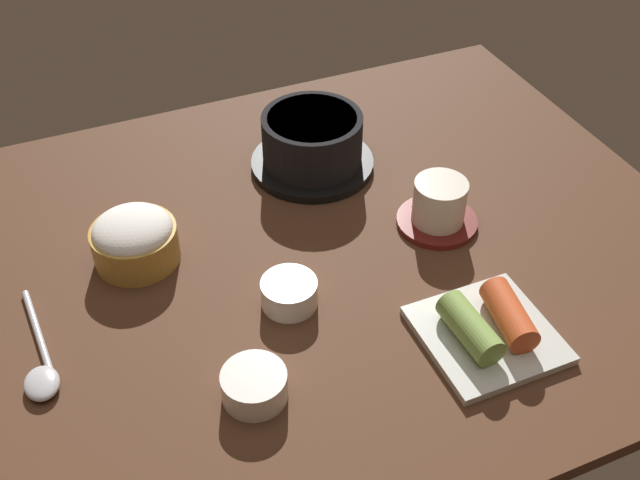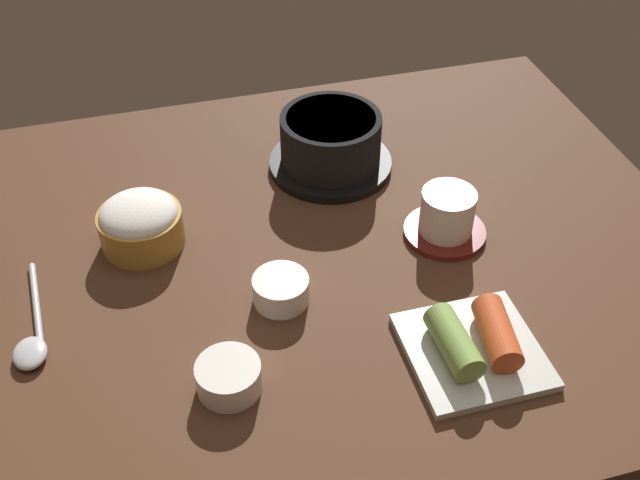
# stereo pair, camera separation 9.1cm
# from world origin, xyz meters

# --- Properties ---
(dining_table) EXTENTS (1.00, 0.76, 0.02)m
(dining_table) POSITION_xyz_m (0.00, 0.00, 0.01)
(dining_table) COLOR #4C2D1C
(dining_table) RESTS_ON ground
(stone_pot) EXTENTS (0.17, 0.17, 0.08)m
(stone_pot) POSITION_xyz_m (0.08, 0.16, 0.06)
(stone_pot) COLOR black
(stone_pot) RESTS_ON dining_table
(rice_bowl) EXTENTS (0.10, 0.10, 0.06)m
(rice_bowl) POSITION_xyz_m (-0.18, 0.07, 0.05)
(rice_bowl) COLOR #B78C38
(rice_bowl) RESTS_ON dining_table
(tea_cup_with_saucer) EXTENTS (0.10, 0.10, 0.07)m
(tea_cup_with_saucer) POSITION_xyz_m (0.18, -0.02, 0.05)
(tea_cup_with_saucer) COLOR maroon
(tea_cup_with_saucer) RESTS_ON dining_table
(banchan_cup_center) EXTENTS (0.07, 0.07, 0.03)m
(banchan_cup_center) POSITION_xyz_m (-0.04, -0.08, 0.04)
(banchan_cup_center) COLOR white
(banchan_cup_center) RESTS_ON dining_table
(kimchi_plate) EXTENTS (0.14, 0.14, 0.04)m
(kimchi_plate) POSITION_xyz_m (0.14, -0.21, 0.04)
(kimchi_plate) COLOR silver
(kimchi_plate) RESTS_ON dining_table
(side_bowl_near) EXTENTS (0.07, 0.07, 0.03)m
(side_bowl_near) POSITION_xyz_m (-0.12, -0.18, 0.04)
(side_bowl_near) COLOR white
(side_bowl_near) RESTS_ON dining_table
(spoon) EXTENTS (0.04, 0.17, 0.01)m
(spoon) POSITION_xyz_m (-0.32, -0.07, 0.03)
(spoon) COLOR #B7B7BC
(spoon) RESTS_ON dining_table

